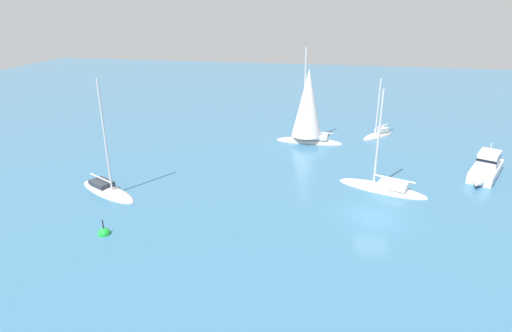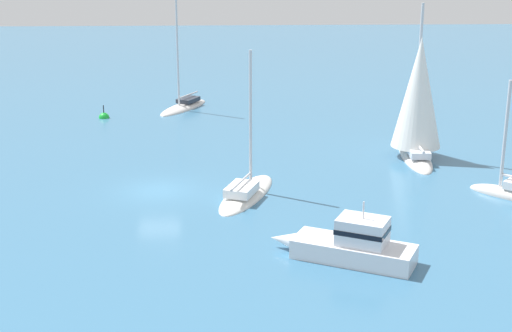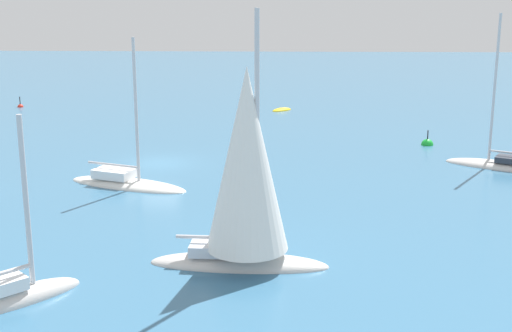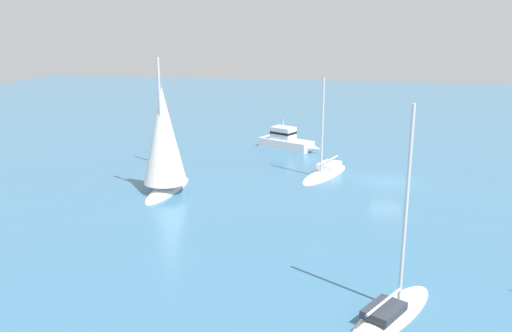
{
  "view_description": "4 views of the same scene",
  "coord_description": "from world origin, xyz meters",
  "views": [
    {
      "loc": [
        29.44,
        -3.35,
        15.2
      ],
      "look_at": [
        -3.64,
        -9.72,
        1.99
      ],
      "focal_mm": 29.87,
      "sensor_mm": 36.0,
      "label": 1
    },
    {
      "loc": [
        -4.31,
        44.14,
        15.39
      ],
      "look_at": [
        -5.87,
        1.54,
        1.98
      ],
      "focal_mm": 53.93,
      "sensor_mm": 36.0,
      "label": 2
    },
    {
      "loc": [
        -44.76,
        -7.7,
        11.34
      ],
      "look_at": [
        -8.82,
        -6.58,
        2.13
      ],
      "focal_mm": 49.87,
      "sensor_mm": 36.0,
      "label": 3
    },
    {
      "loc": [
        -1.91,
        -44.83,
        12.99
      ],
      "look_at": [
        -10.26,
        -4.87,
        2.07
      ],
      "focal_mm": 37.95,
      "sensor_mm": 36.0,
      "label": 4
    }
  ],
  "objects": [
    {
      "name": "yacht_3",
      "position": [
        -20.82,
        1.76,
        0.2
      ],
      "size": [
        4.31,
        4.24,
        7.44
      ],
      "rotation": [
        0.0,
        0.0,
        5.51
      ],
      "color": "silver",
      "rests_on": "ground"
    },
    {
      "name": "yacht",
      "position": [
        -17.18,
        -6.41,
        3.87
      ],
      "size": [
        3.54,
        7.58,
        10.96
      ],
      "rotation": [
        0.0,
        0.0,
        4.66
      ],
      "color": "silver",
      "rests_on": "ground"
    },
    {
      "name": "launch",
      "position": [
        -10.09,
        10.5,
        0.83
      ],
      "size": [
        7.13,
        4.5,
        3.07
      ],
      "rotation": [
        0.0,
        0.0,
        5.83
      ],
      "color": "white",
      "rests_on": "ground"
    },
    {
      "name": "mooring_buoy",
      "position": [
        6.09,
        -18.6,
        0.0
      ],
      "size": [
        0.88,
        0.88,
        1.52
      ],
      "color": "green",
      "rests_on": "ground"
    },
    {
      "name": "yacht_1",
      "position": [
        -0.37,
        -21.92,
        0.16
      ],
      "size": [
        4.93,
        6.92,
        10.07
      ],
      "rotation": [
        0.0,
        0.0,
        1.07
      ],
      "color": "silver",
      "rests_on": "ground"
    },
    {
      "name": "yacht_2",
      "position": [
        -5.3,
        1.08,
        0.16
      ],
      "size": [
        4.62,
        7.83,
        8.94
      ],
      "rotation": [
        0.0,
        0.0,
        4.36
      ],
      "color": "silver",
      "rests_on": "ground"
    },
    {
      "name": "ground_plane",
      "position": [
        0.0,
        0.0,
        0.0
      ],
      "size": [
        160.0,
        160.0,
        0.0
      ],
      "primitive_type": "plane",
      "color": "teal"
    }
  ]
}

